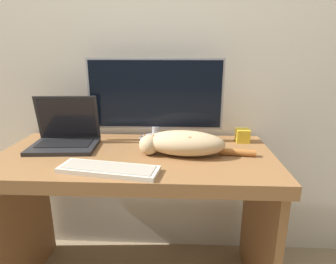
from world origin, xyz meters
The scene contains 7 objects.
wall_back centered at (0.00, 0.68, 1.30)m, with size 6.40×0.06×2.60m.
desk centered at (0.00, 0.31, 0.60)m, with size 1.31×0.62×0.77m.
monitor centered at (0.08, 0.51, 1.00)m, with size 0.70×0.18×0.44m.
laptop centered at (-0.37, 0.40, 0.82)m, with size 0.34×0.26×0.25m.
external_keyboard centered at (-0.08, 0.10, 0.78)m, with size 0.42×0.19×0.02m.
cat centered at (0.22, 0.30, 0.83)m, with size 0.54×0.20×0.12m.
small_toy centered at (0.55, 0.51, 0.81)m, with size 0.07×0.07×0.07m.
Camera 1 is at (0.21, -0.94, 1.25)m, focal length 30.00 mm.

